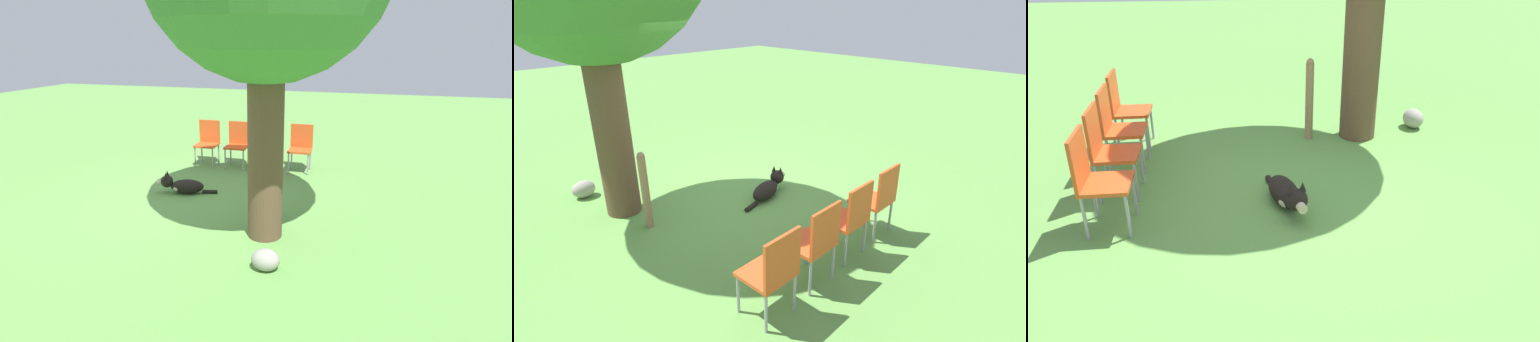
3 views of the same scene
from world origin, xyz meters
The scene contains 8 objects.
ground_plane centered at (0.00, 0.00, 0.00)m, with size 30.00×30.00×0.00m, color #609947.
dog centered at (-0.51, -0.46, 0.14)m, with size 0.40×1.01×0.38m.
fence_post centered at (-0.04, 1.25, 0.52)m, with size 0.10×0.10×1.03m.
red_chair_0 centered at (-2.19, -0.67, 0.52)m, with size 0.43×0.45×0.92m.
red_chair_1 centered at (-2.22, -0.03, 0.52)m, with size 0.43×0.45×0.92m.
red_chair_2 centered at (-2.26, 0.61, 0.52)m, with size 0.43×0.45×0.92m.
red_chair_3 centered at (-2.29, 1.25, 0.52)m, with size 0.43×0.45×0.92m.
garden_rock centered at (1.42, 1.50, 0.13)m, with size 0.26×0.33×0.25m.
Camera 3 is at (-0.96, -4.64, 2.44)m, focal length 35.00 mm.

